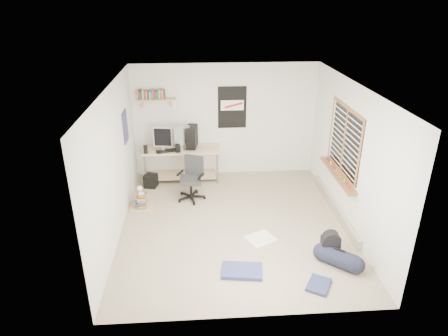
{
  "coord_description": "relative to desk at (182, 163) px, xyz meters",
  "views": [
    {
      "loc": [
        -0.61,
        -6.15,
        3.88
      ],
      "look_at": [
        -0.17,
        0.13,
        1.06
      ],
      "focal_mm": 32.0,
      "sensor_mm": 36.0,
      "label": 1
    }
  ],
  "objects": [
    {
      "name": "office_chair",
      "position": [
        0.2,
        -0.98,
        0.12
      ],
      "size": [
        0.76,
        0.76,
        0.88
      ],
      "primitive_type": "cube",
      "rotation": [
        0.0,
        0.0,
        -0.42
      ],
      "color": "#262629",
      "rests_on": "floor"
    },
    {
      "name": "desk",
      "position": [
        0.0,
        0.0,
        0.0
      ],
      "size": [
        1.8,
        1.17,
        0.76
      ],
      "primitive_type": "cube",
      "rotation": [
        0.0,
        0.0,
        -0.29
      ],
      "color": "beige",
      "rests_on": "floor"
    },
    {
      "name": "back_wall",
      "position": [
        0.98,
        0.25,
        0.89
      ],
      "size": [
        4.0,
        0.01,
        2.5
      ],
      "primitive_type": "cube",
      "color": "silver",
      "rests_on": "ground"
    },
    {
      "name": "keyboard",
      "position": [
        -0.3,
        -0.24,
        0.4
      ],
      "size": [
        0.47,
        0.27,
        0.02
      ],
      "primitive_type": "cube",
      "rotation": [
        0.0,
        0.0,
        0.28
      ],
      "color": "black",
      "rests_on": "desk"
    },
    {
      "name": "baseboard_heater",
      "position": [
        2.93,
        -1.7,
        -0.28
      ],
      "size": [
        0.08,
        2.5,
        0.18
      ],
      "primitive_type": "cube",
      "color": "#B7B2A8",
      "rests_on": "floor"
    },
    {
      "name": "jeans_b",
      "position": [
        2.03,
        -3.74,
        -0.34
      ],
      "size": [
        0.45,
        0.48,
        0.05
      ],
      "primitive_type": "cube",
      "rotation": [
        0.0,
        0.0,
        1.03
      ],
      "color": "#222A4D",
      "rests_on": "floor"
    },
    {
      "name": "jeans_a",
      "position": [
        0.97,
        -3.36,
        -0.33
      ],
      "size": [
        0.65,
        0.46,
        0.07
      ],
      "primitive_type": "cube",
      "rotation": [
        0.0,
        0.0,
        -0.14
      ],
      "color": "navy",
      "rests_on": "floor"
    },
    {
      "name": "desk_lamp",
      "position": [
        -0.75,
        -1.28,
        0.02
      ],
      "size": [
        0.15,
        0.21,
        0.19
      ],
      "primitive_type": "cube",
      "rotation": [
        0.0,
        0.0,
        -0.24
      ],
      "color": "silver",
      "rests_on": "book_stack"
    },
    {
      "name": "poster_left_wall",
      "position": [
        -1.01,
        -0.8,
        1.14
      ],
      "size": [
        0.02,
        0.42,
        0.6
      ],
      "primitive_type": "cube",
      "color": "navy",
      "rests_on": "left_wall"
    },
    {
      "name": "duffel_bag",
      "position": [
        2.46,
        -3.3,
        -0.22
      ],
      "size": [
        0.4,
        0.4,
        0.55
      ],
      "primitive_type": "cylinder",
      "rotation": [
        0.0,
        0.0,
        -0.72
      ],
      "color": "black",
      "rests_on": "floor"
    },
    {
      "name": "window",
      "position": [
        2.93,
        -1.7,
        1.08
      ],
      "size": [
        0.1,
        1.5,
        1.26
      ],
      "primitive_type": "cube",
      "color": "brown",
      "rests_on": "right_wall"
    },
    {
      "name": "pc_tower",
      "position": [
        0.24,
        0.0,
        0.62
      ],
      "size": [
        0.27,
        0.46,
        0.46
      ],
      "primitive_type": "cube",
      "rotation": [
        0.0,
        0.0,
        -0.15
      ],
      "color": "black",
      "rests_on": "desk"
    },
    {
      "name": "poster_back_wall",
      "position": [
        1.13,
        0.23,
        1.19
      ],
      "size": [
        0.62,
        0.03,
        0.92
      ],
      "primitive_type": "cube",
      "color": "black",
      "rests_on": "back_wall"
    },
    {
      "name": "subwoofer",
      "position": [
        -0.67,
        -0.37,
        -0.22
      ],
      "size": [
        0.31,
        0.31,
        0.28
      ],
      "primitive_type": "cube",
      "rotation": [
        0.0,
        0.0,
        -0.25
      ],
      "color": "black",
      "rests_on": "floor"
    },
    {
      "name": "right_wall",
      "position": [
        2.98,
        -2.0,
        0.89
      ],
      "size": [
        0.01,
        4.5,
        2.5
      ],
      "primitive_type": "cube",
      "color": "silver",
      "rests_on": "ground"
    },
    {
      "name": "speaker_left",
      "position": [
        -0.73,
        -0.3,
        0.47
      ],
      "size": [
        0.08,
        0.08,
        0.16
      ],
      "primitive_type": "cube",
      "rotation": [
        0.0,
        0.0,
        0.06
      ],
      "color": "black",
      "rests_on": "desk"
    },
    {
      "name": "floor",
      "position": [
        0.98,
        -2.0,
        -0.37
      ],
      "size": [
        4.0,
        4.5,
        0.01
      ],
      "primitive_type": "cube",
      "color": "gray",
      "rests_on": "ground"
    },
    {
      "name": "book_stack",
      "position": [
        -0.77,
        -1.26,
        -0.22
      ],
      "size": [
        0.46,
        0.39,
        0.3
      ],
      "primitive_type": "cube",
      "rotation": [
        0.0,
        0.0,
        0.08
      ],
      "color": "brown",
      "rests_on": "floor"
    },
    {
      "name": "backpack",
      "position": [
        2.38,
        -3.12,
        -0.16
      ],
      "size": [
        0.31,
        0.26,
        0.38
      ],
      "primitive_type": "cube",
      "rotation": [
        0.0,
        0.0,
        -0.1
      ],
      "color": "black",
      "rests_on": "floor"
    },
    {
      "name": "wall_shelf",
      "position": [
        -0.47,
        0.14,
        1.42
      ],
      "size": [
        0.8,
        0.22,
        0.24
      ],
      "primitive_type": "cube",
      "color": "tan",
      "rests_on": "back_wall"
    },
    {
      "name": "speaker_right",
      "position": [
        -0.06,
        -0.3,
        0.48
      ],
      "size": [
        0.1,
        0.1,
        0.17
      ],
      "primitive_type": "cube",
      "rotation": [
        0.0,
        0.0,
        0.21
      ],
      "color": "black",
      "rests_on": "desk"
    },
    {
      "name": "ceiling",
      "position": [
        0.98,
        -2.0,
        2.14
      ],
      "size": [
        4.0,
        4.5,
        0.01
      ],
      "primitive_type": "cube",
      "color": "white",
      "rests_on": "ground"
    },
    {
      "name": "left_wall",
      "position": [
        -1.03,
        -2.0,
        0.89
      ],
      "size": [
        0.01,
        4.5,
        2.5
      ],
      "primitive_type": "cube",
      "color": "silver",
      "rests_on": "ground"
    },
    {
      "name": "monitor_right",
      "position": [
        0.02,
        -0.16,
        0.59
      ],
      "size": [
        0.37,
        0.24,
        0.4
      ],
      "primitive_type": "cube",
      "rotation": [
        0.0,
        0.0,
        0.45
      ],
      "color": "gray",
      "rests_on": "desk"
    },
    {
      "name": "tshirt",
      "position": [
        1.38,
        -2.54,
        -0.34
      ],
      "size": [
        0.58,
        0.55,
        0.04
      ],
      "primitive_type": "cube",
      "rotation": [
        0.0,
        0.0,
        0.48
      ],
      "color": "silver",
      "rests_on": "floor"
    },
    {
      "name": "monitor_left",
      "position": [
        -0.37,
        -0.24,
        0.61
      ],
      "size": [
        0.4,
        0.14,
        0.43
      ],
      "primitive_type": "cube",
      "rotation": [
        0.0,
        0.0,
        -0.12
      ],
      "color": "#B0B0B5",
      "rests_on": "desk"
    }
  ]
}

